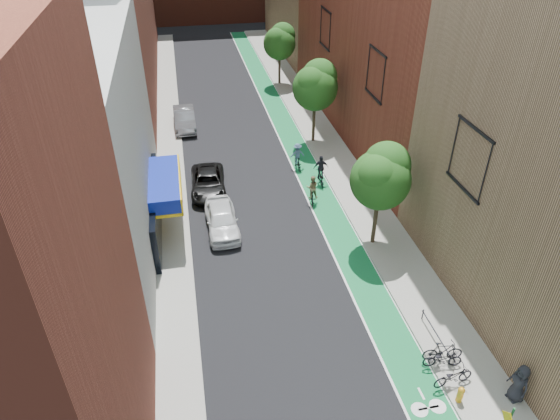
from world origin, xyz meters
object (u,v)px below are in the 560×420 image
parked_car_white (222,219)px  pedestrian (519,383)px  parked_car_black (208,183)px  parked_car_silver (184,119)px  cyclist_lane_far (298,157)px  cyclist_lane_mid (321,173)px  cyclist_lane_near (312,192)px  fire_hydrant (460,394)px

parked_car_white → pedestrian: (10.60, -14.48, 0.31)m
parked_car_white → parked_car_black: size_ratio=0.94×
parked_car_white → parked_car_silver: 15.88m
cyclist_lane_far → cyclist_lane_mid: bearing=111.2°
cyclist_lane_near → cyclist_lane_mid: (1.23, 2.30, -0.02)m
parked_car_white → parked_car_black: 4.79m
parked_car_black → parked_car_silver: parked_car_silver is taller
cyclist_lane_mid → fire_hydrant: 18.42m
pedestrian → cyclist_lane_near: bearing=-174.2°
parked_car_black → cyclist_lane_near: 7.24m
cyclist_lane_near → parked_car_black: bearing=-12.8°
parked_car_white → pedestrian: 17.95m
cyclist_lane_mid → cyclist_lane_near: bearing=67.2°
parked_car_silver → cyclist_lane_mid: size_ratio=2.35×
fire_hydrant → cyclist_lane_near: bearing=97.4°
parked_car_silver → parked_car_white: bearing=-85.2°
parked_car_black → pedestrian: pedestrian is taller
parked_car_black → fire_hydrant: parked_car_black is taller
cyclist_lane_near → parked_car_silver: bearing=-50.5°
cyclist_lane_mid → cyclist_lane_far: bearing=-61.4°
parked_car_black → cyclist_lane_far: size_ratio=2.53×
parked_car_black → parked_car_white: bearing=-81.3°
cyclist_lane_mid → fire_hydrant: bearing=98.1°
parked_car_white → cyclist_lane_near: 6.50m
parked_car_silver → cyclist_lane_near: cyclist_lane_near is taller
parked_car_silver → pedestrian: (12.20, -30.29, 0.28)m
cyclist_lane_far → pedestrian: bearing=99.2°
parked_car_white → cyclist_lane_far: (6.34, 6.80, 0.08)m
parked_car_white → parked_car_silver: (-1.60, 15.80, 0.03)m
cyclist_lane_near → fire_hydrant: 16.24m
parked_car_silver → fire_hydrant: size_ratio=6.21×
pedestrian → parked_car_silver: bearing=-167.2°
parked_car_black → pedestrian: (11.06, -19.25, 0.41)m
cyclist_lane_near → pedestrian: 17.01m
parked_car_silver → cyclist_lane_mid: cyclist_lane_mid is taller
parked_car_white → fire_hydrant: (8.30, -14.15, -0.22)m
parked_car_silver → cyclist_lane_near: bearing=-61.6°
parked_car_black → cyclist_lane_far: bearing=19.8°
parked_car_silver → fire_hydrant: bearing=-72.7°
cyclist_lane_mid → fire_hydrant: cyclist_lane_mid is taller
parked_car_white → fire_hydrant: 16.41m
cyclist_lane_near → cyclist_lane_far: size_ratio=1.01×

